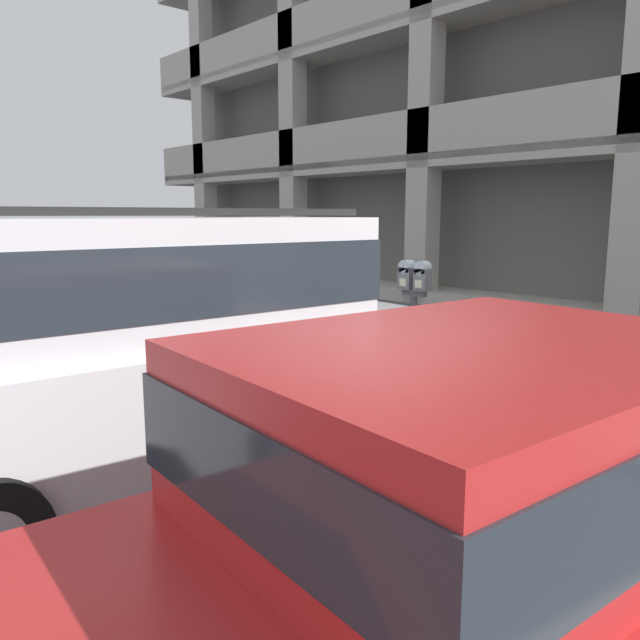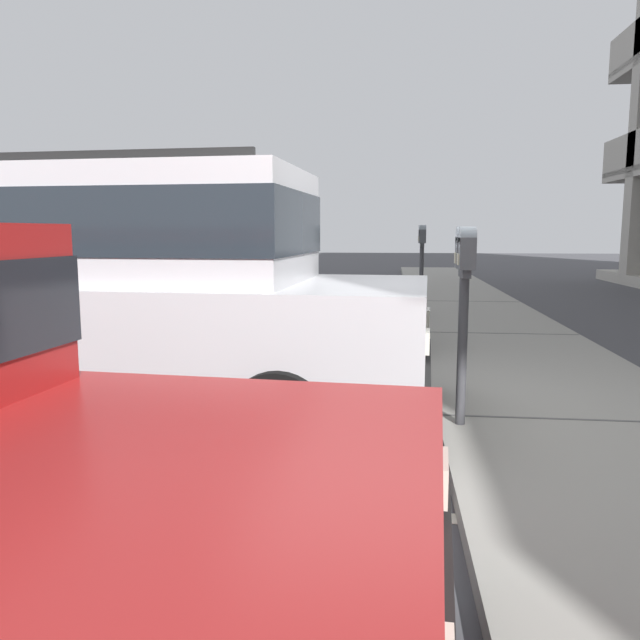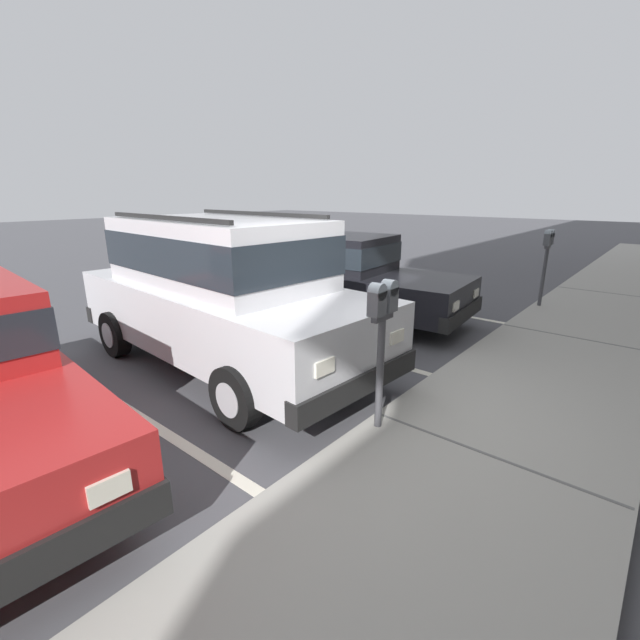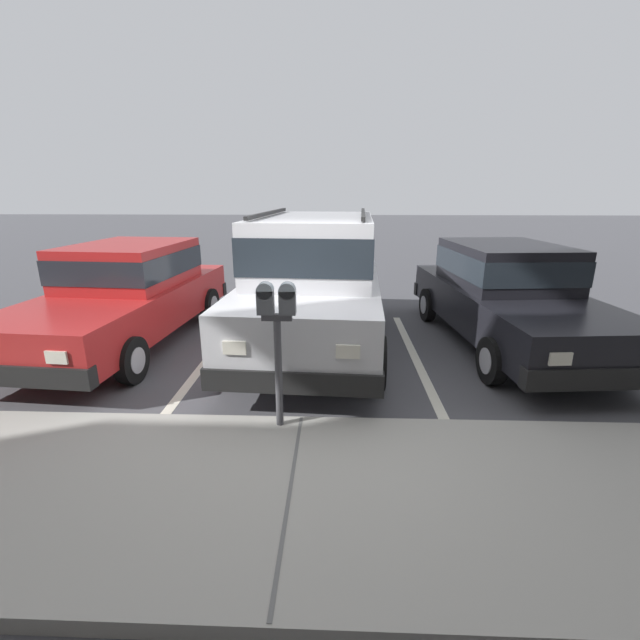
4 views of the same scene
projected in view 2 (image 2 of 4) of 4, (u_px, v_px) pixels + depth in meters
name	position (u px, v px, depth m)	size (l,w,h in m)	color
ground_plane	(410.00, 436.00, 4.80)	(80.00, 80.00, 0.10)	#4C4C51
sidewalk	(586.00, 428.00, 4.64)	(40.00, 2.20, 0.12)	#9E9B93
parking_stall_lines	(165.00, 504.00, 3.48)	(12.12, 4.80, 0.01)	silver
silver_suv	(123.00, 285.00, 4.93)	(2.21, 4.88, 2.03)	silver
red_sedan	(207.00, 286.00, 7.90)	(2.12, 4.61, 1.54)	black
parking_meter_near	(464.00, 278.00, 4.39)	(0.35, 0.12, 1.42)	#47474C
parking_meter_far	(422.00, 248.00, 10.29)	(0.35, 0.12, 1.49)	#47474C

